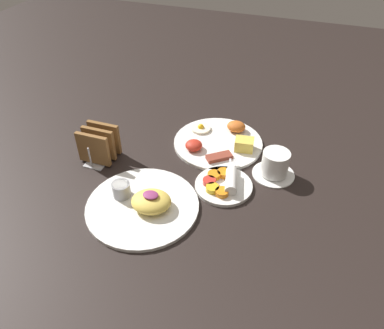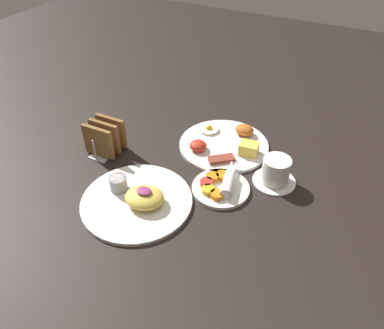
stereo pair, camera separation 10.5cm
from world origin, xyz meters
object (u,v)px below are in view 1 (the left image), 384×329
plate_foreground (143,203)px  toast_rack (99,145)px  plate_breakfast (219,141)px  plate_condiments (224,184)px  coffee_cup (275,165)px

plate_foreground → toast_rack: bearing=144.6°
plate_breakfast → plate_foreground: bearing=-108.0°
plate_condiments → plate_foreground: 0.23m
plate_condiments → coffee_cup: bearing=39.1°
plate_foreground → plate_condiments: bearing=39.5°
plate_foreground → coffee_cup: coffee_cup is taller
coffee_cup → plate_breakfast: bearing=153.9°
toast_rack → plate_condiments: bearing=-0.7°
plate_condiments → coffee_cup: size_ratio=1.47×
plate_breakfast → coffee_cup: coffee_cup is taller
toast_rack → coffee_cup: toast_rack is taller
plate_foreground → coffee_cup: size_ratio=2.43×
plate_breakfast → plate_condiments: bearing=-70.6°
plate_foreground → coffee_cup: (0.29, 0.24, 0.02)m
plate_breakfast → toast_rack: toast_rack is taller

